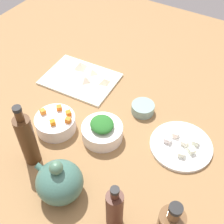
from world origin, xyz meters
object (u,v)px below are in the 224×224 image
at_px(plate_tofu, 181,146).
at_px(bowl_greens, 102,132).
at_px(bowl_carrots, 56,123).
at_px(bottle_1, 115,209).
at_px(cutting_board, 80,79).
at_px(bottle_2, 27,140).
at_px(bowl_small_side, 143,108).
at_px(teapot, 59,182).

height_order(plate_tofu, bowl_greens, bowl_greens).
height_order(plate_tofu, bowl_carrots, bowl_carrots).
distance_m(plate_tofu, bottle_1, 0.37).
relative_size(cutting_board, bowl_carrots, 2.08).
bearing_deg(bottle_2, bowl_greens, -126.53).
distance_m(bowl_greens, bowl_small_side, 0.20).
bearing_deg(plate_tofu, bowl_small_side, -23.18).
distance_m(plate_tofu, bowl_carrots, 0.46).
bearing_deg(bowl_greens, plate_tofu, -158.02).
bearing_deg(bottle_2, bowl_carrots, -82.83).
height_order(bowl_greens, teapot, teapot).
relative_size(bottle_1, bottle_2, 0.74).
xyz_separation_m(cutting_board, plate_tofu, (-0.51, 0.11, 0.00)).
height_order(cutting_board, bottle_1, bottle_1).
distance_m(bottle_1, bottle_2, 0.35).
bearing_deg(plate_tofu, teapot, 54.76).
distance_m(plate_tofu, teapot, 0.44).
distance_m(bowl_small_side, teapot, 0.44).
distance_m(bowl_carrots, bowl_small_side, 0.34).
distance_m(bowl_carrots, bottle_2, 0.17).
xyz_separation_m(teapot, bottle_1, (-0.19, -0.00, 0.02)).
bearing_deg(bottle_2, cutting_board, -76.48).
height_order(teapot, bottle_2, bottle_2).
distance_m(bowl_carrots, teapot, 0.27).
bearing_deg(bowl_carrots, bottle_1, 151.98).
height_order(bowl_carrots, bowl_small_side, bowl_carrots).
distance_m(plate_tofu, bottle_2, 0.52).
bearing_deg(bowl_greens, bottle_2, 53.47).
relative_size(bowl_greens, teapot, 0.92).
xyz_separation_m(cutting_board, bowl_carrots, (-0.08, 0.27, 0.02)).
xyz_separation_m(plate_tofu, bottle_2, (0.41, 0.31, 0.10)).
bearing_deg(cutting_board, bowl_carrots, 106.91).
height_order(bowl_greens, bowl_carrots, bowl_carrots).
relative_size(plate_tofu, bowl_small_side, 2.47).
xyz_separation_m(bowl_carrots, bottle_1, (-0.37, 0.19, 0.05)).
bearing_deg(bottle_1, cutting_board, -46.07).
height_order(bowl_greens, bottle_2, bottle_2).
xyz_separation_m(bowl_greens, bowl_small_side, (-0.07, -0.19, -0.01)).
height_order(cutting_board, bottle_2, bottle_2).
xyz_separation_m(cutting_board, teapot, (-0.26, 0.47, 0.06)).
bearing_deg(bottle_1, bowl_carrots, -28.02).
distance_m(cutting_board, bottle_2, 0.44).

